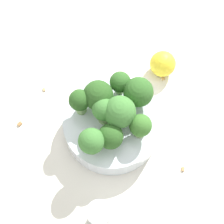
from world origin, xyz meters
TOP-DOWN VIEW (x-y plane):
  - ground_plane at (0.00, 0.00)m, footprint 3.00×3.00m
  - bowl at (0.00, 0.00)m, footprint 0.15×0.15m
  - broccoli_floret_0 at (0.02, 0.03)m, footprint 0.04×0.04m
  - broccoli_floret_1 at (-0.01, 0.01)m, footprint 0.05×0.05m
  - broccoli_floret_2 at (0.05, 0.02)m, footprint 0.04×0.04m
  - broccoli_floret_3 at (-0.05, 0.00)m, footprint 0.05×0.05m
  - broccoli_floret_4 at (-0.00, -0.03)m, footprint 0.05×0.05m
  - broccoli_floret_5 at (0.03, -0.04)m, footprint 0.03×0.03m
  - broccoli_floret_6 at (0.01, -0.01)m, footprint 0.03×0.03m
  - broccoli_floret_7 at (-0.02, 0.04)m, footprint 0.03×0.03m
  - broccoli_floret_8 at (-0.04, -0.03)m, footprint 0.03×0.03m
  - pepper_shaker at (0.10, 0.10)m, footprint 0.03×0.03m
  - lemon_wedge at (-0.14, -0.03)m, footprint 0.04×0.04m
  - almond_crumb_0 at (-0.04, 0.12)m, footprint 0.01×0.01m
  - almond_crumb_1 at (0.04, -0.13)m, footprint 0.01×0.01m
  - almond_crumb_2 at (0.11, -0.10)m, footprint 0.01×0.01m
  - almond_crumb_3 at (-0.13, -0.02)m, footprint 0.01×0.01m

SIDE VIEW (x-z plane):
  - ground_plane at x=0.00m, z-range 0.00..0.00m
  - almond_crumb_1 at x=0.04m, z-range 0.00..0.01m
  - almond_crumb_0 at x=-0.04m, z-range 0.00..0.01m
  - almond_crumb_3 at x=-0.13m, z-range 0.00..0.01m
  - almond_crumb_2 at x=0.11m, z-range 0.00..0.01m
  - bowl at x=0.00m, z-range 0.00..0.04m
  - lemon_wedge at x=-0.14m, z-range 0.00..0.04m
  - pepper_shaker at x=0.10m, z-range 0.00..0.07m
  - broccoli_floret_0 at x=0.02m, z-range 0.04..0.09m
  - broccoli_floret_7 at x=-0.02m, z-range 0.04..0.09m
  - broccoli_floret_8 at x=-0.04m, z-range 0.05..0.09m
  - broccoli_floret_3 at x=-0.05m, z-range 0.04..0.10m
  - broccoli_floret_2 at x=0.05m, z-range 0.05..0.10m
  - broccoli_floret_5 at x=0.03m, z-range 0.05..0.10m
  - broccoli_floret_6 at x=0.01m, z-range 0.05..0.10m
  - broccoli_floret_4 at x=0.00m, z-range 0.05..0.10m
  - broccoli_floret_1 at x=-0.01m, z-range 0.05..0.11m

